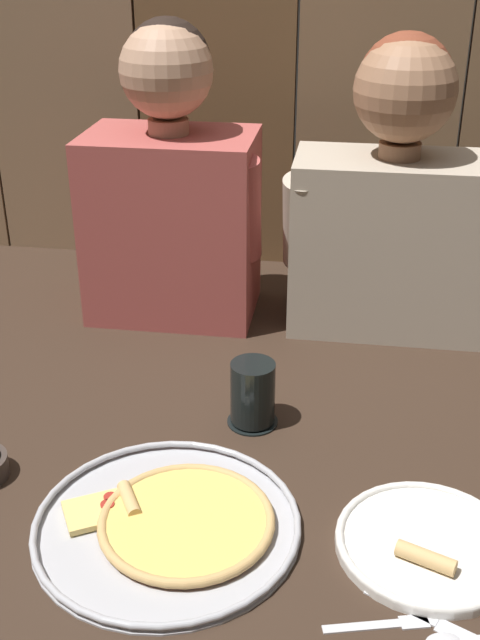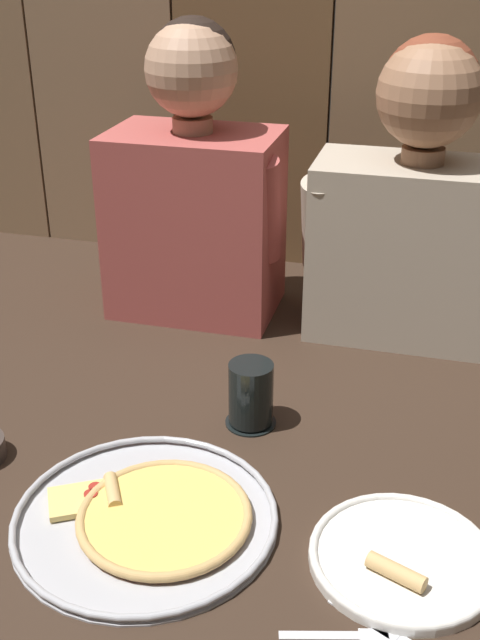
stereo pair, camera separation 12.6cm
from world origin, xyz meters
TOP-DOWN VIEW (x-y plane):
  - ground_plane at (0.00, 0.00)m, footprint 3.20×3.20m
  - pizza_tray at (-0.07, -0.20)m, footprint 0.37×0.37m
  - dinner_plate at (0.27, -0.19)m, footprint 0.25×0.25m
  - drinking_glass at (-0.00, 0.08)m, footprint 0.09×0.09m
  - table_fork at (0.21, -0.33)m, footprint 0.13×0.05m
  - table_knife at (0.26, -0.31)m, footprint 0.15×0.08m
  - diner_left at (-0.22, 0.48)m, footprint 0.38×0.23m
  - diner_right at (0.22, 0.48)m, footprint 0.43×0.21m

SIDE VIEW (x-z plane):
  - ground_plane at x=0.00m, z-range 0.00..0.00m
  - table_knife at x=0.26m, z-range 0.00..0.00m
  - table_fork at x=0.21m, z-range 0.00..0.01m
  - dinner_plate at x=0.27m, z-range -0.01..0.03m
  - pizza_tray at x=-0.07m, z-range 0.00..0.02m
  - drinking_glass at x=0.00m, z-range 0.00..0.11m
  - diner_right at x=0.22m, z-range -0.02..0.56m
  - diner_left at x=-0.22m, z-range -0.03..0.57m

